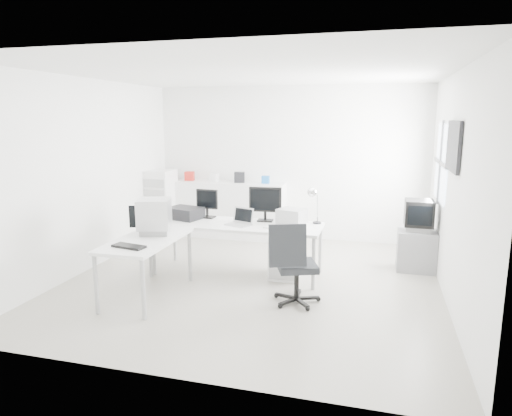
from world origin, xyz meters
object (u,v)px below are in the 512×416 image
(office_chair, at_px, (297,262))
(lcd_monitor_large, at_px, (265,204))
(drawer_pedestal, at_px, (286,256))
(laptop, at_px, (238,217))
(lcd_monitor_small, at_px, (207,204))
(sideboard, at_px, (230,209))
(laser_printer, at_px, (292,216))
(filing_cabinet, at_px, (162,204))
(crt_tv, at_px, (419,216))
(inkjet_printer, at_px, (185,213))
(side_desk, at_px, (147,267))
(crt_monitor, at_px, (154,216))
(tv_cabinet, at_px, (416,251))
(main_desk, at_px, (237,249))

(office_chair, bearing_deg, lcd_monitor_large, 100.90)
(drawer_pedestal, xyz_separation_m, laptop, (-0.65, -0.15, 0.56))
(lcd_monitor_large, height_order, laptop, lcd_monitor_large)
(lcd_monitor_small, relative_size, sideboard, 0.20)
(drawer_pedestal, relative_size, laptop, 1.69)
(laser_printer, xyz_separation_m, filing_cabinet, (-2.74, 1.37, -0.21))
(lcd_monitor_small, height_order, laser_printer, lcd_monitor_small)
(office_chair, xyz_separation_m, crt_tv, (1.50, 1.67, 0.31))
(inkjet_printer, bearing_deg, side_desk, -74.96)
(sideboard, bearing_deg, filing_cabinet, -161.99)
(crt_monitor, bearing_deg, side_desk, -107.76)
(office_chair, xyz_separation_m, sideboard, (-1.79, 2.81, 0.01))
(side_desk, xyz_separation_m, crt_tv, (3.36, 1.94, 0.45))
(drawer_pedestal, bearing_deg, lcd_monitor_large, 150.26)
(lcd_monitor_large, height_order, crt_monitor, lcd_monitor_large)
(inkjet_printer, distance_m, crt_monitor, 0.96)
(laptop, distance_m, tv_cabinet, 2.70)
(lcd_monitor_small, bearing_deg, crt_tv, 16.42)
(main_desk, xyz_separation_m, lcd_monitor_large, (0.35, 0.25, 0.62))
(sideboard, relative_size, filing_cabinet, 1.64)
(main_desk, relative_size, drawer_pedestal, 4.00)
(lcd_monitor_small, distance_m, filing_cabinet, 1.99)
(tv_cabinet, bearing_deg, lcd_monitor_small, -169.02)
(main_desk, distance_m, laptop, 0.50)
(office_chair, height_order, filing_cabinet, filing_cabinet)
(side_desk, bearing_deg, inkjet_printer, 90.00)
(lcd_monitor_large, bearing_deg, laptop, -134.70)
(drawer_pedestal, bearing_deg, side_desk, -143.43)
(laser_printer, distance_m, crt_tv, 1.87)
(main_desk, distance_m, filing_cabinet, 2.56)
(office_chair, relative_size, sideboard, 0.49)
(filing_cabinet, bearing_deg, lcd_monitor_large, -29.88)
(crt_monitor, height_order, office_chair, crt_monitor)
(crt_monitor, bearing_deg, tv_cabinet, 8.99)
(laser_printer, relative_size, office_chair, 0.35)
(lcd_monitor_small, bearing_deg, inkjet_printer, -148.00)
(laser_printer, xyz_separation_m, crt_monitor, (-1.60, -1.07, 0.13))
(main_desk, height_order, crt_monitor, crt_monitor)
(main_desk, relative_size, inkjet_printer, 5.01)
(office_chair, bearing_deg, laptop, 122.26)
(lcd_monitor_small, distance_m, tv_cabinet, 3.19)
(drawer_pedestal, distance_m, crt_monitor, 1.92)
(filing_cabinet, bearing_deg, main_desk, -38.72)
(side_desk, xyz_separation_m, tv_cabinet, (3.36, 1.94, -0.08))
(sideboard, height_order, filing_cabinet, filing_cabinet)
(crt_tv, height_order, filing_cabinet, filing_cabinet)
(main_desk, distance_m, tv_cabinet, 2.65)
(lcd_monitor_small, height_order, crt_monitor, crt_monitor)
(inkjet_printer, distance_m, sideboard, 1.91)
(side_desk, height_order, laser_printer, laser_printer)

